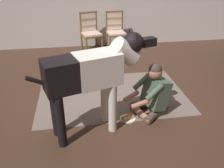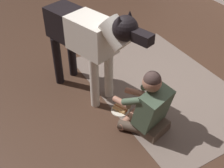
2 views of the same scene
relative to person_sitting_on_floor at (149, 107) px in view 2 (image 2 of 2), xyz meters
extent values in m
plane|color=#412A1E|center=(-0.50, 0.40, -0.33)|extent=(13.76, 13.76, 0.00)
cube|color=#6F6056|center=(-0.53, 0.64, -0.33)|extent=(2.55, 1.69, 0.01)
cube|color=brown|center=(0.09, 0.03, -0.27)|extent=(0.33, 0.40, 0.12)
cylinder|color=brown|center=(-0.01, -0.17, -0.27)|extent=(0.37, 0.35, 0.11)
cylinder|color=#A36C57|center=(-0.18, -0.15, -0.27)|extent=(0.22, 0.37, 0.09)
cylinder|color=brown|center=(-0.11, 0.13, -0.27)|extent=(0.41, 0.16, 0.11)
cylinder|color=#A36C57|center=(-0.23, 0.02, -0.27)|extent=(0.17, 0.37, 0.09)
cube|color=#465A45|center=(0.05, 0.02, 0.01)|extent=(0.41, 0.47, 0.49)
cylinder|color=#465A45|center=(-0.05, -0.20, 0.14)|extent=(0.30, 0.16, 0.24)
cylinder|color=#A36C57|center=(-0.25, -0.21, -0.03)|extent=(0.28, 0.11, 0.12)
cylinder|color=#465A45|center=(-0.15, 0.14, 0.14)|extent=(0.30, 0.16, 0.24)
cylinder|color=#A36C57|center=(-0.33, 0.03, -0.03)|extent=(0.27, 0.18, 0.12)
sphere|color=#A36C57|center=(0.01, 0.00, 0.35)|extent=(0.21, 0.21, 0.21)
sphere|color=#42312D|center=(0.01, 0.00, 0.39)|extent=(0.19, 0.19, 0.19)
cylinder|color=silver|center=(-0.75, -0.10, 0.02)|extent=(0.11, 0.11, 0.71)
cylinder|color=silver|center=(-0.67, -0.35, 0.02)|extent=(0.11, 0.11, 0.71)
cylinder|color=black|center=(-1.43, -0.32, 0.02)|extent=(0.11, 0.11, 0.71)
cylinder|color=black|center=(-1.35, -0.56, 0.02)|extent=(0.11, 0.11, 0.71)
cube|color=silver|center=(-0.85, -0.27, 0.58)|extent=(0.65, 0.52, 0.41)
cube|color=black|center=(-1.26, -0.40, 0.58)|extent=(0.57, 0.48, 0.39)
cylinder|color=silver|center=(-0.48, -0.15, 0.75)|extent=(0.47, 0.37, 0.40)
sphere|color=black|center=(-0.37, -0.12, 0.85)|extent=(0.28, 0.28, 0.28)
cube|color=black|center=(-0.15, -0.05, 0.83)|extent=(0.23, 0.18, 0.11)
cone|color=black|center=(-0.40, -0.04, 0.95)|extent=(0.12, 0.12, 0.12)
cone|color=black|center=(-0.35, -0.20, 0.95)|extent=(0.12, 0.12, 0.12)
cylinder|color=black|center=(-1.52, -0.48, 0.54)|extent=(0.36, 0.16, 0.24)
cylinder|color=silver|center=(-0.41, -0.13, -0.33)|extent=(0.24, 0.24, 0.01)
cylinder|color=tan|center=(-0.40, -0.15, -0.30)|extent=(0.18, 0.12, 0.05)
cylinder|color=tan|center=(-0.41, -0.11, -0.30)|extent=(0.18, 0.12, 0.05)
cylinder|color=#9B4B29|center=(-0.41, -0.13, -0.29)|extent=(0.19, 0.11, 0.04)
camera|label=1|loc=(-1.10, -3.07, 1.81)|focal=39.01mm
camera|label=2|loc=(1.96, -1.61, 2.32)|focal=48.24mm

